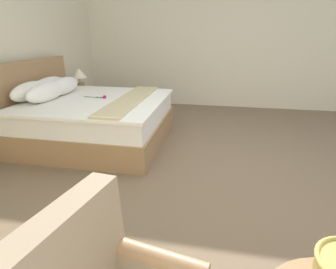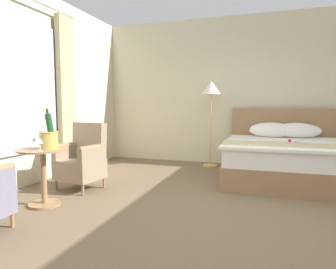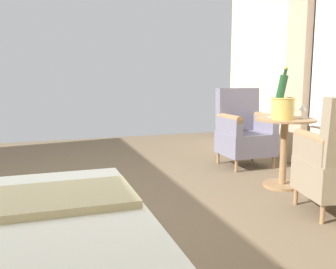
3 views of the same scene
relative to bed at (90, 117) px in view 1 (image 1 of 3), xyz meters
The scene contains 5 objects.
ground_plane 2.12m from the bed, 107.80° to the right, with size 7.70×7.70×0.00m, color brown.
wall_far_side 3.41m from the bed, 38.17° to the right, with size 0.12×6.25×3.02m.
bed is the anchor object (origin of this frame).
nightstand 1.38m from the bed, 32.77° to the left, with size 0.50×0.45×0.55m.
bedside_lamp 1.45m from the bed, 32.78° to the left, with size 0.29×0.29×0.38m.
Camera 1 is at (-2.82, 0.14, 1.51)m, focal length 28.00 mm.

